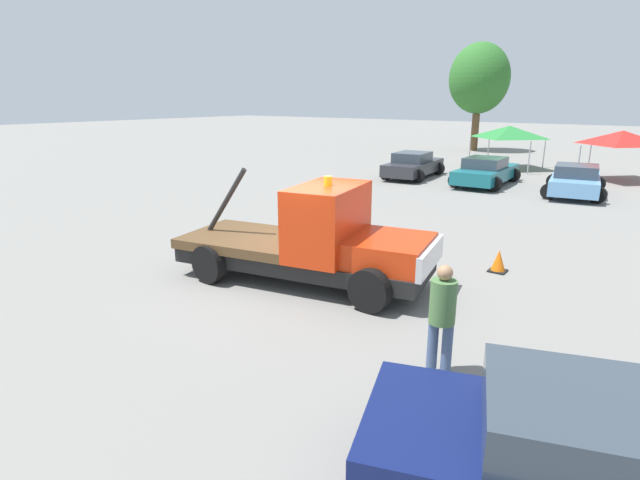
{
  "coord_description": "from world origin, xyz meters",
  "views": [
    {
      "loc": [
        6.74,
        -8.47,
        4.06
      ],
      "look_at": [
        0.5,
        0.0,
        1.05
      ],
      "focal_mm": 28.0,
      "sensor_mm": 36.0,
      "label": 1
    }
  ],
  "objects_px": {
    "parked_car_charcoal": "(413,165)",
    "canopy_tent_green": "(509,132)",
    "tow_truck": "(317,242)",
    "person_near_truck": "(442,313)",
    "foreground_car": "(614,464)",
    "parked_car_teal": "(486,171)",
    "parked_car_skyblue": "(575,181)",
    "canopy_tent_red": "(623,138)",
    "traffic_cone": "(499,262)",
    "tree_center": "(479,79)"
  },
  "relations": [
    {
      "from": "canopy_tent_red",
      "to": "tree_center",
      "type": "xyz_separation_m",
      "value": [
        -11.16,
        10.44,
        3.32
      ]
    },
    {
      "from": "parked_car_charcoal",
      "to": "tree_center",
      "type": "height_order",
      "value": "tree_center"
    },
    {
      "from": "parked_car_teal",
      "to": "parked_car_skyblue",
      "type": "distance_m",
      "value": 4.02
    },
    {
      "from": "parked_car_charcoal",
      "to": "canopy_tent_green",
      "type": "xyz_separation_m",
      "value": [
        2.92,
        6.43,
        1.49
      ]
    },
    {
      "from": "person_near_truck",
      "to": "canopy_tent_green",
      "type": "bearing_deg",
      "value": -1.48
    },
    {
      "from": "traffic_cone",
      "to": "person_near_truck",
      "type": "bearing_deg",
      "value": -81.97
    },
    {
      "from": "tow_truck",
      "to": "parked_car_charcoal",
      "type": "xyz_separation_m",
      "value": [
        -5.24,
        15.47,
        -0.31
      ]
    },
    {
      "from": "canopy_tent_green",
      "to": "foreground_car",
      "type": "bearing_deg",
      "value": -71.35
    },
    {
      "from": "parked_car_charcoal",
      "to": "parked_car_skyblue",
      "type": "height_order",
      "value": "same"
    },
    {
      "from": "parked_car_charcoal",
      "to": "canopy_tent_green",
      "type": "relative_size",
      "value": 1.41
    },
    {
      "from": "parked_car_charcoal",
      "to": "canopy_tent_green",
      "type": "bearing_deg",
      "value": -29.77
    },
    {
      "from": "parked_car_skyblue",
      "to": "canopy_tent_red",
      "type": "xyz_separation_m",
      "value": [
        0.94,
        5.66,
        1.49
      ]
    },
    {
      "from": "tow_truck",
      "to": "canopy_tent_green",
      "type": "bearing_deg",
      "value": 84.4
    },
    {
      "from": "tow_truck",
      "to": "canopy_tent_red",
      "type": "height_order",
      "value": "tow_truck"
    },
    {
      "from": "foreground_car",
      "to": "canopy_tent_green",
      "type": "height_order",
      "value": "canopy_tent_green"
    },
    {
      "from": "canopy_tent_green",
      "to": "tree_center",
      "type": "bearing_deg",
      "value": 119.95
    },
    {
      "from": "parked_car_charcoal",
      "to": "foreground_car",
      "type": "bearing_deg",
      "value": -154.24
    },
    {
      "from": "person_near_truck",
      "to": "canopy_tent_green",
      "type": "xyz_separation_m",
      "value": [
        -6.15,
        23.93,
        1.13
      ]
    },
    {
      "from": "tree_center",
      "to": "traffic_cone",
      "type": "bearing_deg",
      "value": -69.01
    },
    {
      "from": "tow_truck",
      "to": "parked_car_teal",
      "type": "bearing_deg",
      "value": 83.51
    },
    {
      "from": "canopy_tent_green",
      "to": "traffic_cone",
      "type": "distance_m",
      "value": 19.56
    },
    {
      "from": "person_near_truck",
      "to": "parked_car_skyblue",
      "type": "distance_m",
      "value": 17.07
    },
    {
      "from": "parked_car_teal",
      "to": "tree_center",
      "type": "xyz_separation_m",
      "value": [
        -6.23,
        15.68,
        4.81
      ]
    },
    {
      "from": "canopy_tent_green",
      "to": "canopy_tent_red",
      "type": "distance_m",
      "value": 6.0
    },
    {
      "from": "parked_car_charcoal",
      "to": "parked_car_teal",
      "type": "relative_size",
      "value": 0.98
    },
    {
      "from": "person_near_truck",
      "to": "traffic_cone",
      "type": "height_order",
      "value": "person_near_truck"
    },
    {
      "from": "person_near_truck",
      "to": "tree_center",
      "type": "distance_m",
      "value": 35.32
    },
    {
      "from": "tow_truck",
      "to": "person_near_truck",
      "type": "height_order",
      "value": "tow_truck"
    },
    {
      "from": "tow_truck",
      "to": "parked_car_skyblue",
      "type": "distance_m",
      "value": 15.22
    },
    {
      "from": "tow_truck",
      "to": "foreground_car",
      "type": "relative_size",
      "value": 1.15
    },
    {
      "from": "tree_center",
      "to": "foreground_car",
      "type": "bearing_deg",
      "value": -68.17
    },
    {
      "from": "foreground_car",
      "to": "parked_car_teal",
      "type": "bearing_deg",
      "value": 92.89
    },
    {
      "from": "parked_car_skyblue",
      "to": "tree_center",
      "type": "distance_m",
      "value": 19.67
    },
    {
      "from": "parked_car_skyblue",
      "to": "canopy_tent_green",
      "type": "relative_size",
      "value": 1.36
    },
    {
      "from": "parked_car_charcoal",
      "to": "tow_truck",
      "type": "bearing_deg",
      "value": -166.66
    },
    {
      "from": "person_near_truck",
      "to": "tree_center",
      "type": "xyz_separation_m",
      "value": [
        -11.44,
        33.12,
        4.45
      ]
    },
    {
      "from": "parked_car_skyblue",
      "to": "traffic_cone",
      "type": "distance_m",
      "value": 11.81
    },
    {
      "from": "person_near_truck",
      "to": "canopy_tent_red",
      "type": "height_order",
      "value": "canopy_tent_red"
    },
    {
      "from": "person_near_truck",
      "to": "parked_car_teal",
      "type": "bearing_deg",
      "value": 0.76
    },
    {
      "from": "parked_car_skyblue",
      "to": "canopy_tent_green",
      "type": "bearing_deg",
      "value": 26.96
    },
    {
      "from": "person_near_truck",
      "to": "tow_truck",
      "type": "bearing_deg",
      "value": 46.21
    },
    {
      "from": "tow_truck",
      "to": "canopy_tent_green",
      "type": "relative_size",
      "value": 1.79
    },
    {
      "from": "tree_center",
      "to": "canopy_tent_green",
      "type": "bearing_deg",
      "value": -60.05
    },
    {
      "from": "parked_car_charcoal",
      "to": "traffic_cone",
      "type": "xyz_separation_m",
      "value": [
        8.33,
        -12.27,
        -0.39
      ]
    },
    {
      "from": "tow_truck",
      "to": "parked_car_skyblue",
      "type": "height_order",
      "value": "tow_truck"
    },
    {
      "from": "foreground_car",
      "to": "parked_car_skyblue",
      "type": "xyz_separation_m",
      "value": [
        -3.68,
        18.6,
        -0.0
      ]
    },
    {
      "from": "parked_car_skyblue",
      "to": "person_near_truck",
      "type": "bearing_deg",
      "value": 175.54
    },
    {
      "from": "parked_car_skyblue",
      "to": "parked_car_teal",
      "type": "bearing_deg",
      "value": 75.44
    },
    {
      "from": "foreground_car",
      "to": "parked_car_teal",
      "type": "distance_m",
      "value": 20.51
    },
    {
      "from": "traffic_cone",
      "to": "foreground_car",
      "type": "bearing_deg",
      "value": -64.82
    }
  ]
}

